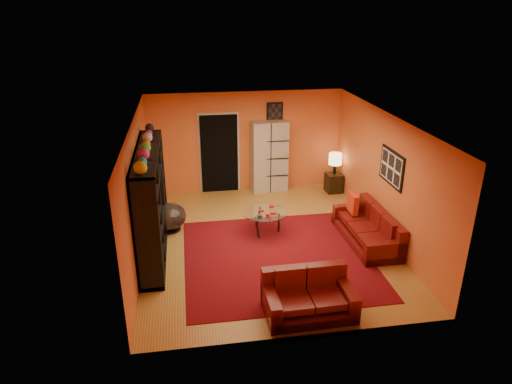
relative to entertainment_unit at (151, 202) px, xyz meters
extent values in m
plane|color=olive|center=(2.27, 0.00, -1.05)|extent=(6.00, 6.00, 0.00)
plane|color=white|center=(2.27, 0.00, 1.55)|extent=(6.00, 6.00, 0.00)
plane|color=orange|center=(2.27, 3.00, 0.25)|extent=(6.00, 0.00, 6.00)
plane|color=orange|center=(2.27, -3.00, 0.25)|extent=(6.00, 0.00, 6.00)
plane|color=orange|center=(-0.23, 0.00, 0.25)|extent=(0.00, 6.00, 6.00)
plane|color=orange|center=(4.78, 0.00, 0.25)|extent=(0.00, 6.00, 6.00)
cube|color=#510910|center=(2.38, -0.70, -1.04)|extent=(3.60, 3.60, 0.01)
cube|color=black|center=(1.57, 2.96, -0.03)|extent=(0.95, 0.10, 2.04)
cube|color=black|center=(4.75, -0.30, 0.55)|extent=(0.03, 1.00, 0.70)
cube|color=black|center=(3.02, 2.98, 1.00)|extent=(0.42, 0.03, 0.52)
cube|color=black|center=(0.00, 0.00, 0.00)|extent=(0.45, 3.00, 2.10)
imported|color=black|center=(0.05, 0.09, -0.08)|extent=(0.88, 0.11, 0.50)
cube|color=#530B0B|center=(4.32, -0.36, -0.89)|extent=(0.84, 1.97, 0.32)
cube|color=#530B0B|center=(4.64, -0.35, -0.62)|extent=(0.22, 1.96, 0.85)
cube|color=#530B0B|center=(4.34, -1.25, -0.74)|extent=(0.80, 0.20, 0.62)
cube|color=#530B0B|center=(4.31, 0.53, -0.74)|extent=(0.80, 0.20, 0.62)
cube|color=#530B0B|center=(4.30, -0.89, -0.58)|extent=(0.59, 0.52, 0.12)
cube|color=#530B0B|center=(4.29, -0.36, -0.58)|extent=(0.59, 0.52, 0.12)
cube|color=#530B0B|center=(4.27, 0.17, -0.58)|extent=(0.59, 0.52, 0.12)
cube|color=#530B0B|center=(2.52, -2.50, -0.89)|extent=(1.43, 0.88, 0.32)
cube|color=#530B0B|center=(2.52, -2.17, -0.62)|extent=(1.42, 0.21, 0.85)
cube|color=#530B0B|center=(3.14, -2.49, -0.74)|extent=(0.20, 0.85, 0.62)
cube|color=#530B0B|center=(1.91, -2.51, -0.74)|extent=(0.20, 0.85, 0.62)
cube|color=#530B0B|center=(2.79, -2.53, -0.58)|extent=(0.52, 0.64, 0.12)
cube|color=#530B0B|center=(2.26, -2.55, -0.58)|extent=(0.52, 0.64, 0.12)
cube|color=red|center=(4.22, 0.24, -0.42)|extent=(0.12, 0.42, 0.42)
cylinder|color=silver|center=(2.32, 0.38, -0.56)|extent=(0.97, 0.97, 0.02)
cylinder|color=black|center=(2.62, 0.32, -0.81)|extent=(0.05, 0.05, 0.47)
cylinder|color=black|center=(2.23, 0.67, -0.81)|extent=(0.05, 0.05, 0.47)
cylinder|color=black|center=(2.12, 0.16, -0.81)|extent=(0.05, 0.05, 0.47)
cube|color=#BCB5AE|center=(2.87, 2.80, -0.12)|extent=(0.96, 0.49, 1.86)
cylinder|color=black|center=(0.27, 0.83, -1.03)|extent=(0.44, 0.44, 0.03)
cylinder|color=black|center=(0.27, 0.83, -0.95)|extent=(0.06, 0.06, 0.15)
ellipsoid|color=#433C3B|center=(0.27, 0.83, -0.72)|extent=(0.76, 0.76, 0.57)
cube|color=black|center=(4.53, 2.41, -0.80)|extent=(0.42, 0.42, 0.50)
cylinder|color=black|center=(4.53, 2.41, -0.42)|extent=(0.08, 0.08, 0.27)
cylinder|color=#FFCF8C|center=(4.53, 2.41, -0.14)|extent=(0.33, 0.33, 0.29)
camera|label=1|loc=(0.74, -8.33, 3.57)|focal=32.00mm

